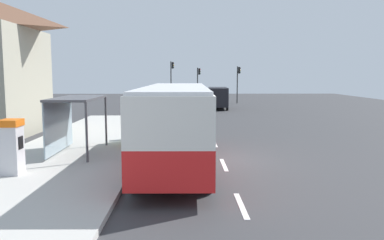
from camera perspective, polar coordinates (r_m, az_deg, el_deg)
The scene contains 22 objects.
ground_plane at distance 30.86m, azimuth 1.48°, elevation -0.26°, with size 56.00×92.00×0.04m, color #38383A.
sidewalk_platform at distance 19.63m, azimuth -16.01°, elevation -4.14°, with size 6.20×30.00×0.18m, color beige.
lane_stripe_seg_0 at distance 11.34m, azimuth 7.19°, elevation -12.26°, with size 0.16×2.20×0.01m, color silver.
lane_stripe_seg_1 at distance 16.11m, azimuth 4.66°, elevation -6.53°, with size 0.16×2.20×0.01m, color silver.
lane_stripe_seg_2 at distance 21.00m, azimuth 3.33°, elevation -3.44°, with size 0.16×2.20×0.01m, color silver.
lane_stripe_seg_3 at distance 25.92m, azimuth 2.51°, elevation -1.51°, with size 0.16×2.20×0.01m, color silver.
lane_stripe_seg_4 at distance 30.87m, azimuth 1.95°, elevation -0.21°, with size 0.16×2.20×0.01m, color silver.
lane_stripe_seg_5 at distance 35.84m, azimuth 1.54°, elevation 0.74°, with size 0.16×2.20×0.01m, color silver.
lane_stripe_seg_6 at distance 40.81m, azimuth 1.24°, elevation 1.45°, with size 0.16×2.20×0.01m, color silver.
lane_stripe_seg_7 at distance 45.79m, azimuth 1.00°, elevation 2.01°, with size 0.16×2.20×0.01m, color silver.
bus at distance 15.80m, azimuth -2.40°, elevation -0.01°, with size 2.64×11.04×3.21m.
white_van at distance 42.37m, azimuth 3.80°, elevation 3.44°, with size 2.25×5.29×2.30m.
sedan_near at distance 53.21m, azimuth 2.94°, elevation 3.49°, with size 1.85×4.41×1.52m.
ticket_machine at distance 15.10m, azimuth -24.75°, elevation -3.50°, with size 0.66×0.76×1.94m.
recycling_bin_orange at distance 19.41m, azimuth -9.51°, elevation -2.40°, with size 0.52×0.52×0.95m, color orange.
recycling_bin_yellow at distance 20.09m, azimuth -9.22°, elevation -2.09°, with size 0.52×0.52×0.95m, color yellow.
recycling_bin_green at distance 20.78m, azimuth -8.94°, elevation -1.80°, with size 0.52×0.52×0.95m, color green.
recycling_bin_blue at distance 21.46m, azimuth -8.68°, elevation -1.53°, with size 0.52×0.52×0.95m, color blue.
traffic_light_near_side at distance 51.08m, azimuth 6.74°, elevation 6.00°, with size 0.49×0.28×4.75m.
traffic_light_far_side at distance 51.45m, azimuth -2.98°, elevation 6.48°, with size 0.49×0.28×5.40m.
traffic_light_median at distance 52.25m, azimuth 0.93°, elevation 5.96°, with size 0.49×0.28×4.61m.
bus_shelter at distance 18.14m, azimuth -17.29°, elevation 1.36°, with size 1.80×4.00×2.50m.
Camera 1 is at (-1.31, -16.62, 3.66)m, focal length 36.59 mm.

